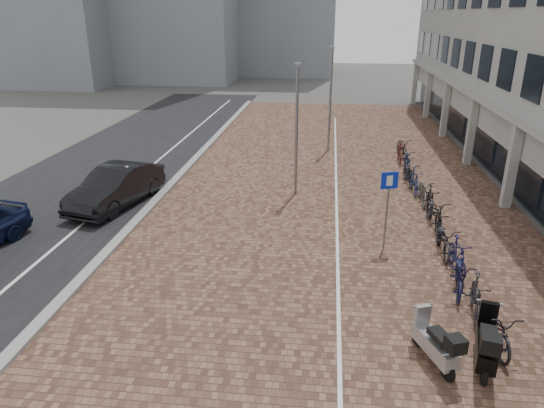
{
  "coord_description": "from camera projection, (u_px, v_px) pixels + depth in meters",
  "views": [
    {
      "loc": [
        1.74,
        -8.95,
        7.17
      ],
      "look_at": [
        0.0,
        6.0,
        1.3
      ],
      "focal_mm": 32.36,
      "sensor_mm": 36.0,
      "label": 1
    }
  ],
  "objects": [
    {
      "name": "curb",
      "position": [
        178.0,
        177.0,
        22.7
      ],
      "size": [
        0.35,
        42.0,
        0.14
      ],
      "primitive_type": "cube",
      "color": "gray",
      "rests_on": "ground"
    },
    {
      "name": "plaza_brick",
      "position": [
        332.0,
        184.0,
        21.96
      ],
      "size": [
        14.5,
        42.0,
        0.04
      ],
      "primitive_type": "cube",
      "color": "brown",
      "rests_on": "ground"
    },
    {
      "name": "scooter_front",
      "position": [
        435.0,
        341.0,
        10.57
      ],
      "size": [
        1.08,
        1.72,
        1.13
      ],
      "primitive_type": null,
      "rotation": [
        0.0,
        0.0,
        0.37
      ],
      "color": "#A7A8AD",
      "rests_on": "ground"
    },
    {
      "name": "ground",
      "position": [
        241.0,
        353.0,
        11.07
      ],
      "size": [
        140.0,
        140.0,
        0.0
      ],
      "primitive_type": "plane",
      "color": "#474442",
      "rests_on": "ground"
    },
    {
      "name": "car_dark",
      "position": [
        116.0,
        187.0,
        19.35
      ],
      "size": [
        2.62,
        4.98,
        1.56
      ],
      "primitive_type": "imported",
      "rotation": [
        0.0,
        0.0,
        -0.21
      ],
      "color": "black",
      "rests_on": "ground"
    },
    {
      "name": "bike_row",
      "position": [
        427.0,
        200.0,
        18.66
      ],
      "size": [
        1.2,
        18.12,
        1.05
      ],
      "color": "black",
      "rests_on": "ground"
    },
    {
      "name": "scooter_mid",
      "position": [
        487.0,
        341.0,
        10.49
      ],
      "size": [
        1.0,
        1.89,
        1.24
      ],
      "primitive_type": null,
      "rotation": [
        0.0,
        0.0,
        -0.26
      ],
      "color": "black",
      "rests_on": "ground"
    },
    {
      "name": "parking_sign",
      "position": [
        388.0,
        197.0,
        15.41
      ],
      "size": [
        0.53,
        0.18,
        2.6
      ],
      "rotation": [
        0.0,
        0.0,
        0.27
      ],
      "color": "slate",
      "rests_on": "ground"
    },
    {
      "name": "parking_line",
      "position": [
        336.0,
        184.0,
        21.93
      ],
      "size": [
        0.1,
        30.0,
        0.0
      ],
      "primitive_type": "cube",
      "color": "white",
      "rests_on": "plaza_brick"
    },
    {
      "name": "street_asphalt",
      "position": [
        98.0,
        176.0,
        23.15
      ],
      "size": [
        8.0,
        50.0,
        0.03
      ],
      "primitive_type": "cube",
      "color": "black",
      "rests_on": "ground"
    },
    {
      "name": "lamp_near",
      "position": [
        296.0,
        132.0,
        19.86
      ],
      "size": [
        0.12,
        0.12,
        5.34
      ],
      "primitive_type": "cylinder",
      "color": "slate",
      "rests_on": "ground"
    },
    {
      "name": "lane_line",
      "position": [
        138.0,
        177.0,
        22.92
      ],
      "size": [
        0.12,
        44.0,
        0.0
      ],
      "primitive_type": "cube",
      "color": "white",
      "rests_on": "street_asphalt"
    },
    {
      "name": "lamp_far",
      "position": [
        330.0,
        101.0,
        26.44
      ],
      "size": [
        0.12,
        0.12,
        5.51
      ],
      "primitive_type": "cylinder",
      "color": "slate",
      "rests_on": "ground"
    }
  ]
}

